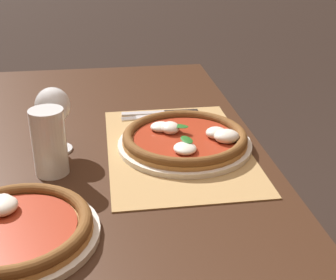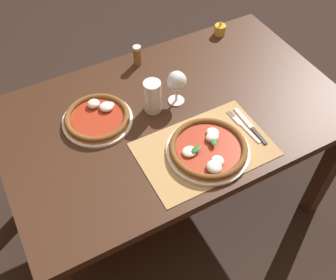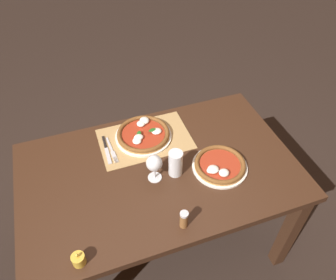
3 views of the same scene
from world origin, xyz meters
TOP-DOWN VIEW (x-y plane):
  - dining_table at (0.00, 0.00)m, footprint 1.43×0.88m
  - paper_placemat at (0.01, -0.23)m, footprint 0.50×0.33m
  - pizza_near at (0.01, -0.25)m, footprint 0.32×0.32m
  - pizza_far at (-0.30, 0.10)m, footprint 0.29×0.29m
  - wine_glass at (0.04, 0.05)m, footprint 0.08×0.08m
  - pint_glass at (-0.07, 0.05)m, footprint 0.07×0.07m
  - fork at (0.20, -0.21)m, footprint 0.03×0.20m
  - knife at (0.23, -0.22)m, footprint 0.02×0.22m

SIDE VIEW (x-z plane):
  - dining_table at x=0.00m, z-range 0.27..1.01m
  - paper_placemat at x=0.01m, z-range 0.74..0.74m
  - fork at x=0.20m, z-range 0.74..0.75m
  - knife at x=0.23m, z-range 0.74..0.75m
  - pizza_far at x=-0.30m, z-range 0.73..0.79m
  - pizza_near at x=0.01m, z-range 0.74..0.79m
  - pint_glass at x=-0.07m, z-range 0.74..0.88m
  - wine_glass at x=0.04m, z-range 0.77..0.92m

